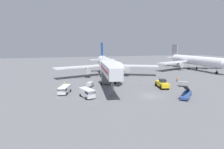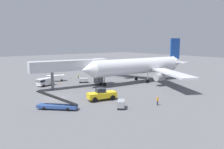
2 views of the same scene
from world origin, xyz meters
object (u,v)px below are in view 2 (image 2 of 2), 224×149
at_px(belt_loader_truck, 57,105).
at_px(baggage_cart_rear_left, 83,80).
at_px(jet_bridge, 74,67).
at_px(safety_cone_charlie, 71,78).
at_px(safety_cone_alpha, 59,83).
at_px(service_van_mid_left, 55,78).
at_px(ground_crew_worker_foreground, 158,101).
at_px(pushback_tug, 102,95).
at_px(baggage_cart_far_center, 121,104).
at_px(service_van_outer_right, 45,82).
at_px(ground_crew_worker_midground, 78,76).
at_px(safety_cone_bravo, 101,92).
at_px(airplane_at_gate, 141,66).

relative_size(belt_loader_truck, baggage_cart_rear_left, 2.15).
bearing_deg(jet_bridge, safety_cone_charlie, 156.82).
bearing_deg(safety_cone_alpha, belt_loader_truck, -25.46).
bearing_deg(service_van_mid_left, ground_crew_worker_foreground, 7.34).
bearing_deg(pushback_tug, baggage_cart_far_center, -4.13).
xyz_separation_m(jet_bridge, baggage_cart_rear_left, (-4.27, 5.18, -4.85)).
bearing_deg(baggage_cart_rear_left, service_van_outer_right, -103.02).
bearing_deg(safety_cone_charlie, baggage_cart_rear_left, -3.59).
bearing_deg(safety_cone_charlie, ground_crew_worker_midground, 41.68).
bearing_deg(baggage_cart_rear_left, service_van_mid_left, -143.32).
distance_m(pushback_tug, safety_cone_charlie, 29.80).
bearing_deg(ground_crew_worker_midground, safety_cone_bravo, -15.75).
bearing_deg(safety_cone_alpha, jet_bridge, 11.25).
bearing_deg(baggage_cart_rear_left, safety_cone_alpha, -111.78).
bearing_deg(ground_crew_worker_foreground, safety_cone_bravo, -169.04).
xyz_separation_m(baggage_cart_far_center, safety_cone_alpha, (-29.06, 1.14, -0.56)).
distance_m(service_van_mid_left, ground_crew_worker_foreground, 37.04).
xyz_separation_m(airplane_at_gate, baggage_cart_rear_left, (-9.48, -14.53, -4.13)).
height_order(jet_bridge, safety_cone_bravo, jet_bridge).
relative_size(airplane_at_gate, service_van_outer_right, 8.00).
xyz_separation_m(airplane_at_gate, service_van_outer_right, (-11.99, -25.35, -3.69)).
relative_size(jet_bridge, safety_cone_bravo, 37.78).
bearing_deg(pushback_tug, safety_cone_bravo, 147.21).
relative_size(airplane_at_gate, ground_crew_worker_foreground, 23.09).
bearing_deg(airplane_at_gate, safety_cone_charlie, -143.19).
height_order(pushback_tug, service_van_mid_left, pushback_tug).
relative_size(airplane_at_gate, safety_cone_charlie, 84.56).
bearing_deg(ground_crew_worker_midground, service_van_outer_right, -70.26).
distance_m(baggage_cart_rear_left, safety_cone_charlie, 9.19).
relative_size(airplane_at_gate, ground_crew_worker_midground, 23.91).
distance_m(belt_loader_truck, ground_crew_worker_midground, 33.32).
height_order(pushback_tug, safety_cone_charlie, pushback_tug).
height_order(ground_crew_worker_foreground, ground_crew_worker_midground, ground_crew_worker_foreground).
bearing_deg(ground_crew_worker_midground, ground_crew_worker_foreground, -4.92).
bearing_deg(ground_crew_worker_midground, service_van_mid_left, -91.84).
bearing_deg(service_van_outer_right, safety_cone_alpha, 91.52).
distance_m(ground_crew_worker_foreground, safety_cone_charlie, 38.46).
distance_m(jet_bridge, baggage_cart_rear_left, 8.28).
bearing_deg(service_van_outer_right, belt_loader_truck, -16.00).
bearing_deg(safety_cone_bravo, belt_loader_truck, -67.59).
relative_size(pushback_tug, service_van_mid_left, 1.14).
height_order(baggage_cart_far_center, baggage_cart_rear_left, baggage_cart_far_center).
xyz_separation_m(belt_loader_truck, safety_cone_alpha, (-22.41, 10.67, -0.50)).
height_order(airplane_at_gate, service_van_mid_left, airplane_at_gate).
distance_m(airplane_at_gate, jet_bridge, 20.40).
distance_m(belt_loader_truck, baggage_cart_rear_left, 26.23).
xyz_separation_m(pushback_tug, ground_crew_worker_midground, (-26.81, 9.50, -0.29)).
height_order(airplane_at_gate, pushback_tug, airplane_at_gate).
distance_m(jet_bridge, ground_crew_worker_foreground, 25.80).
relative_size(pushback_tug, ground_crew_worker_midground, 3.77).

